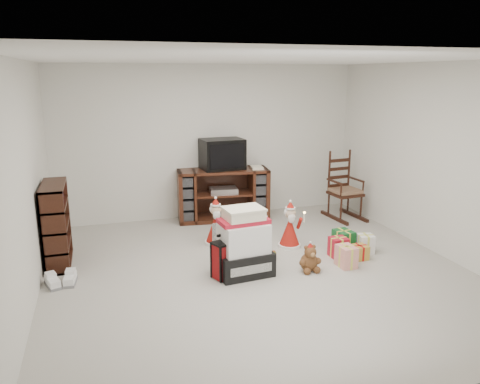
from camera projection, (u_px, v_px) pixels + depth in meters
name	position (u px, v px, depth m)	size (l,w,h in m)	color
room	(260.00, 172.00, 5.38)	(5.01, 5.01, 2.51)	#B9B4A9
tv_stand	(223.00, 194.00, 7.68)	(1.52, 0.69, 0.84)	#3F1E12
bookshelf	(57.00, 226.00, 5.85)	(0.28, 0.85, 1.03)	black
rocking_chair	(343.00, 194.00, 7.79)	(0.54, 0.81, 1.16)	black
gift_pile	(244.00, 246.00, 5.56)	(0.69, 0.53, 0.81)	black
red_suitcase	(228.00, 259.00, 5.50)	(0.39, 0.30, 0.53)	maroon
stocking	(258.00, 238.00, 6.03)	(0.27, 0.12, 0.58)	#0C6D1E
teddy_bear	(309.00, 260.00, 5.69)	(0.22, 0.20, 0.33)	brown
santa_figurine	(290.00, 229.00, 6.47)	(0.32, 0.30, 0.66)	#9E1811
mrs_claus_figurine	(216.00, 226.00, 6.58)	(0.33, 0.31, 0.68)	#9E1811
sneaker_pair	(61.00, 281.00, 5.33)	(0.37, 0.32, 0.10)	white
gift_cluster	(351.00, 248.00, 6.15)	(0.71, 0.80, 0.24)	#B01426
crt_television	(222.00, 154.00, 7.55)	(0.70, 0.53, 0.49)	black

